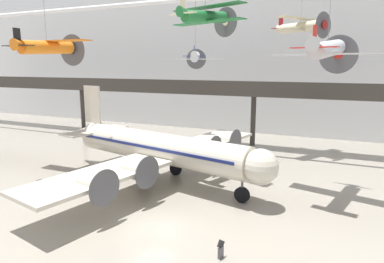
% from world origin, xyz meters
% --- Properties ---
extents(ground_plane, '(260.00, 260.00, 0.00)m').
position_xyz_m(ground_plane, '(0.00, 0.00, 0.00)').
color(ground_plane, gray).
extents(hangar_back_wall, '(140.00, 3.00, 22.88)m').
position_xyz_m(hangar_back_wall, '(0.00, 37.30, 11.44)').
color(hangar_back_wall, silver).
rests_on(hangar_back_wall, ground).
extents(mezzanine_walkway, '(110.00, 3.20, 9.01)m').
position_xyz_m(mezzanine_walkway, '(0.00, 26.17, 7.39)').
color(mezzanine_walkway, '#38332D').
rests_on(mezzanine_walkway, ground).
extents(airliner_silver_main, '(24.51, 28.26, 8.85)m').
position_xyz_m(airliner_silver_main, '(-4.65, 8.60, 3.25)').
color(airliner_silver_main, beige).
rests_on(airliner_silver_main, ground).
extents(suspended_plane_silver_racer, '(9.55, 7.91, 8.45)m').
position_xyz_m(suspended_plane_silver_racer, '(9.82, 10.98, 12.30)').
color(suspended_plane_silver_racer, silver).
extents(suspended_plane_white_twin, '(7.29, 6.27, 8.21)m').
position_xyz_m(suspended_plane_white_twin, '(-6.11, 21.02, 12.08)').
color(suspended_plane_white_twin, silver).
extents(suspended_plane_cream_biplane, '(7.06, 7.87, 4.76)m').
position_xyz_m(suspended_plane_cream_biplane, '(5.89, 25.25, 15.61)').
color(suspended_plane_cream_biplane, beige).
extents(suspended_plane_green_biplane, '(8.23, 7.05, 4.93)m').
position_xyz_m(suspended_plane_green_biplane, '(-1.29, 12.36, 15.61)').
color(suspended_plane_green_biplane, '#1E6B33').
extents(suspended_plane_orange_highwing, '(9.46, 7.71, 7.80)m').
position_xyz_m(suspended_plane_orange_highwing, '(-16.14, 6.98, 12.87)').
color(suspended_plane_orange_highwing, orange).
extents(info_sign_pedestal, '(0.26, 0.76, 1.24)m').
position_xyz_m(info_sign_pedestal, '(5.52, -1.86, 0.46)').
color(info_sign_pedestal, '#4C4C51').
rests_on(info_sign_pedestal, ground).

